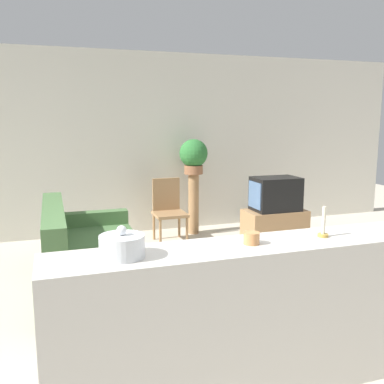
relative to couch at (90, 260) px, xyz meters
name	(u,v)px	position (x,y,z in m)	size (l,w,h in m)	color
ground_plane	(218,336)	(0.88, -1.30, -0.31)	(14.00, 14.00, 0.00)	beige
wall_back	(134,144)	(0.88, 2.13, 1.04)	(9.00, 0.06, 2.70)	beige
couch	(90,260)	(0.00, 0.00, 0.00)	(0.95, 1.74, 0.88)	#476B3D
tv_stand	(274,229)	(2.51, 0.72, -0.05)	(0.82, 0.46, 0.51)	#9E754C
television	(275,194)	(2.50, 0.72, 0.43)	(0.62, 0.42, 0.45)	black
wooden_chair	(168,208)	(1.23, 1.47, 0.17)	(0.44, 0.44, 0.89)	#9E754C
plant_stand	(194,204)	(1.69, 1.72, 0.15)	(0.16, 0.16, 0.91)	#9E754C
potted_plant	(194,155)	(1.69, 1.72, 0.88)	(0.42, 0.42, 0.52)	#8E5B3D
foreground_counter	(257,316)	(0.88, -1.97, 0.17)	(2.63, 0.44, 0.96)	beige
decorative_bowl	(122,246)	(0.03, -1.97, 0.72)	(0.25, 0.25, 0.18)	silver
candle_jar	(252,238)	(0.83, -1.97, 0.69)	(0.10, 0.10, 0.07)	#C6844C
candlestick	(323,228)	(1.34, -1.97, 0.72)	(0.07, 0.07, 0.20)	#B7933D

